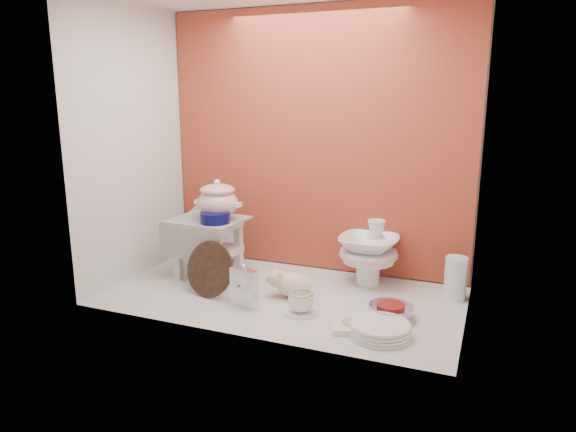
# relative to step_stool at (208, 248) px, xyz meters

# --- Properties ---
(ground) EXTENTS (1.80, 1.80, 0.00)m
(ground) POSITION_rel_step_stool_xyz_m (0.51, -0.11, -0.17)
(ground) COLOR silver
(ground) RESTS_ON ground
(niche_shell) EXTENTS (1.86, 1.03, 1.53)m
(niche_shell) POSITION_rel_step_stool_xyz_m (0.51, 0.07, 0.76)
(niche_shell) COLOR #A53829
(niche_shell) RESTS_ON ground
(step_stool) EXTENTS (0.42, 0.36, 0.34)m
(step_stool) POSITION_rel_step_stool_xyz_m (0.00, 0.00, 0.00)
(step_stool) COLOR silver
(step_stool) RESTS_ON ground
(soup_tureen) EXTENTS (0.34, 0.34, 0.23)m
(soup_tureen) POSITION_rel_step_stool_xyz_m (0.06, 0.02, 0.28)
(soup_tureen) COLOR white
(soup_tureen) RESTS_ON step_stool
(cobalt_bowl) EXTENTS (0.21, 0.21, 0.06)m
(cobalt_bowl) POSITION_rel_step_stool_xyz_m (0.09, -0.07, 0.20)
(cobalt_bowl) COLOR #090944
(cobalt_bowl) RESTS_ON step_stool
(floral_platter) EXTENTS (0.36, 0.12, 0.36)m
(floral_platter) POSITION_rel_step_stool_xyz_m (-0.17, 0.33, 0.01)
(floral_platter) COLOR white
(floral_platter) RESTS_ON ground
(blue_white_vase) EXTENTS (0.32, 0.32, 0.27)m
(blue_white_vase) POSITION_rel_step_stool_xyz_m (-0.08, 0.24, -0.03)
(blue_white_vase) COLOR white
(blue_white_vase) RESTS_ON ground
(lacquer_tray) EXTENTS (0.31, 0.15, 0.28)m
(lacquer_tray) POSITION_rel_step_stool_xyz_m (0.16, -0.25, -0.03)
(lacquer_tray) COLOR black
(lacquer_tray) RESTS_ON ground
(mantel_clock) EXTENTS (0.15, 0.09, 0.21)m
(mantel_clock) POSITION_rel_step_stool_xyz_m (0.39, -0.32, -0.06)
(mantel_clock) COLOR silver
(mantel_clock) RESTS_ON ground
(plush_pig) EXTENTS (0.26, 0.20, 0.14)m
(plush_pig) POSITION_rel_step_stool_xyz_m (0.57, -0.12, -0.10)
(plush_pig) COLOR beige
(plush_pig) RESTS_ON ground
(teacup_saucer) EXTENTS (0.20, 0.20, 0.01)m
(teacup_saucer) POSITION_rel_step_stool_xyz_m (0.67, -0.29, -0.16)
(teacup_saucer) COLOR white
(teacup_saucer) RESTS_ON ground
(gold_rim_teacup) EXTENTS (0.15, 0.15, 0.09)m
(gold_rim_teacup) POSITION_rel_step_stool_xyz_m (0.67, -0.29, -0.11)
(gold_rim_teacup) COLOR white
(gold_rim_teacup) RESTS_ON teacup_saucer
(lattice_dish) EXTENTS (0.22, 0.22, 0.03)m
(lattice_dish) POSITION_rel_step_stool_xyz_m (0.94, -0.36, -0.16)
(lattice_dish) COLOR white
(lattice_dish) RESTS_ON ground
(dinner_plate_stack) EXTENTS (0.33, 0.33, 0.06)m
(dinner_plate_stack) POSITION_rel_step_stool_xyz_m (1.07, -0.39, -0.14)
(dinner_plate_stack) COLOR white
(dinner_plate_stack) RESTS_ON ground
(crystal_bowl) EXTENTS (0.25, 0.25, 0.07)m
(crystal_bowl) POSITION_rel_step_stool_xyz_m (1.08, -0.19, -0.14)
(crystal_bowl) COLOR silver
(crystal_bowl) RESTS_ON ground
(clear_glass_vase) EXTENTS (0.14, 0.14, 0.22)m
(clear_glass_vase) POSITION_rel_step_stool_xyz_m (1.33, 0.17, -0.06)
(clear_glass_vase) COLOR silver
(clear_glass_vase) RESTS_ON ground
(porcelain_tower) EXTENTS (0.42, 0.42, 0.37)m
(porcelain_tower) POSITION_rel_step_stool_xyz_m (0.87, 0.22, 0.01)
(porcelain_tower) COLOR white
(porcelain_tower) RESTS_ON ground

